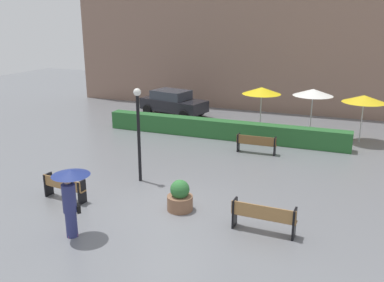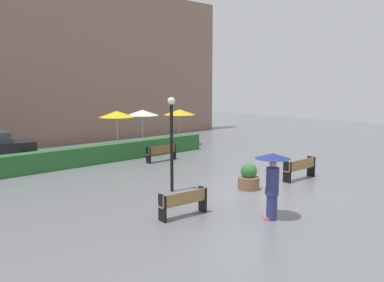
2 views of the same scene
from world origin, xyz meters
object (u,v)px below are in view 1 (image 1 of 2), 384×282
object	(u,v)px
bench_back_row	(256,143)
pedestrian_with_umbrella	(70,192)
lamp_post	(138,125)
parked_car	(173,102)
patio_umbrella_white	(313,92)
patio_umbrella_yellow	(262,91)
bench_near_left	(64,187)
bench_near_right	(263,216)
patio_umbrella_yellow_far	(364,99)
planter_pot	(180,197)

from	to	relation	value
bench_back_row	pedestrian_with_umbrella	size ratio (longest dim) A/B	0.91
lamp_post	parked_car	bearing A→B (deg)	107.66
bench_back_row	patio_umbrella_white	distance (m)	5.09
bench_back_row	patio_umbrella_yellow	bearing A→B (deg)	99.84
bench_near_left	patio_umbrella_white	bearing A→B (deg)	59.95
pedestrian_with_umbrella	patio_umbrella_white	distance (m)	14.54
patio_umbrella_white	parked_car	world-z (taller)	patio_umbrella_white
bench_near_right	parked_car	world-z (taller)	parked_car
bench_near_right	patio_umbrella_white	xyz separation A→B (m)	(0.04, 11.49, 1.69)
pedestrian_with_umbrella	lamp_post	size ratio (longest dim) A/B	0.56
bench_near_left	patio_umbrella_yellow_far	world-z (taller)	patio_umbrella_yellow_far
parked_car	pedestrian_with_umbrella	bearing A→B (deg)	-76.43
bench_near_right	patio_umbrella_white	size ratio (longest dim) A/B	0.78
lamp_post	patio_umbrella_white	distance (m)	10.63
bench_near_right	pedestrian_with_umbrella	xyz separation A→B (m)	(-4.94, -2.15, 0.81)
patio_umbrella_yellow_far	patio_umbrella_white	bearing A→B (deg)	163.93
bench_near_left	patio_umbrella_yellow_far	size ratio (longest dim) A/B	0.70
pedestrian_with_umbrella	bench_near_left	bearing A→B (deg)	133.46
bench_near_left	bench_near_right	size ratio (longest dim) A/B	0.88
bench_back_row	lamp_post	world-z (taller)	lamp_post
planter_pot	patio_umbrella_yellow_far	xyz separation A→B (m)	(5.31, 10.28, 1.74)
patio_umbrella_yellow_far	parked_car	world-z (taller)	patio_umbrella_yellow_far
patio_umbrella_yellow_far	bench_near_right	bearing A→B (deg)	-103.13
bench_near_left	patio_umbrella_yellow_far	xyz separation A→B (m)	(9.26, 11.02, 1.69)
patio_umbrella_yellow	parked_car	distance (m)	6.71
bench_near_left	lamp_post	distance (m)	3.39
bench_near_left	parked_car	size ratio (longest dim) A/B	0.37
bench_back_row	parked_car	bearing A→B (deg)	139.47
bench_near_right	planter_pot	distance (m)	2.84
bench_near_left	planter_pot	bearing A→B (deg)	10.50
planter_pot	bench_near_right	bearing A→B (deg)	-9.92
bench_back_row	pedestrian_with_umbrella	distance (m)	9.78
lamp_post	pedestrian_with_umbrella	bearing A→B (deg)	-86.84
bench_back_row	patio_umbrella_yellow_far	size ratio (longest dim) A/B	0.77
bench_near_right	planter_pot	xyz separation A→B (m)	(-2.80, 0.49, -0.09)
bench_near_left	parked_car	xyz separation A→B (m)	(-1.80, 13.05, 0.34)
parked_car	bench_back_row	bearing A→B (deg)	-40.53
bench_back_row	lamp_post	size ratio (longest dim) A/B	0.51
pedestrian_with_umbrella	patio_umbrella_yellow_far	distance (m)	14.94
patio_umbrella_yellow_far	patio_umbrella_yellow	bearing A→B (deg)	-176.32
bench_near_left	bench_near_right	world-z (taller)	bench_near_right
patio_umbrella_white	patio_umbrella_yellow_far	xyz separation A→B (m)	(2.47, -0.71, -0.04)
patio_umbrella_yellow	patio_umbrella_yellow_far	world-z (taller)	patio_umbrella_yellow
bench_near_right	pedestrian_with_umbrella	world-z (taller)	pedestrian_with_umbrella
patio_umbrella_white	bench_near_left	bearing A→B (deg)	-120.05
pedestrian_with_umbrella	bench_near_right	bearing A→B (deg)	23.49
patio_umbrella_yellow	parked_car	size ratio (longest dim) A/B	0.56
bench_near_left	planter_pot	size ratio (longest dim) A/B	1.62
planter_pot	patio_umbrella_yellow	bearing A→B (deg)	87.95
parked_car	patio_umbrella_yellow_far	bearing A→B (deg)	-10.44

